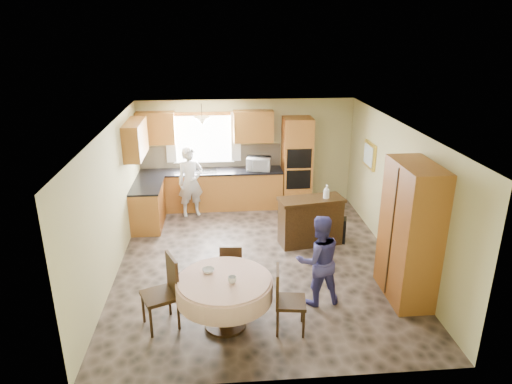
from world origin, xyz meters
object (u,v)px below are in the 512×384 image
object	(u,v)px
sideboard	(310,222)
person_sink	(191,182)
cupboard	(410,233)
chair_back	(231,266)
oven_tower	(297,163)
chair_left	(165,288)
person_dining	(318,260)
dining_table	(225,289)
chair_right	(285,297)

from	to	relation	value
sideboard	person_sink	world-z (taller)	person_sink
sideboard	cupboard	xyz separation A→B (m)	(1.13, -1.96, 0.65)
sideboard	chair_back	xyz separation A→B (m)	(-1.60, -1.62, 0.03)
oven_tower	chair_left	size ratio (longest dim) A/B	1.98
sideboard	chair_left	size ratio (longest dim) A/B	1.17
oven_tower	person_dining	distance (m)	4.09
sideboard	dining_table	xyz separation A→B (m)	(-1.73, -2.51, 0.16)
cupboard	person_dining	world-z (taller)	cupboard
oven_tower	sideboard	world-z (taller)	oven_tower
oven_tower	chair_right	distance (m)	4.83
chair_left	chair_back	size ratio (longest dim) A/B	1.25
chair_right	cupboard	bearing A→B (deg)	-63.29
chair_left	chair_right	xyz separation A→B (m)	(1.68, -0.27, -0.06)
sideboard	person_sink	xyz separation A→B (m)	(-2.39, 1.65, 0.35)
person_sink	oven_tower	bearing A→B (deg)	-8.96
oven_tower	person_sink	world-z (taller)	oven_tower
oven_tower	chair_left	world-z (taller)	oven_tower
cupboard	chair_left	xyz separation A→B (m)	(-3.70, -0.44, -0.51)
chair_right	chair_back	bearing A→B (deg)	41.56
chair_left	chair_right	bearing A→B (deg)	57.60
dining_table	person_sink	size ratio (longest dim) A/B	0.86
oven_tower	cupboard	bearing A→B (deg)	-75.02
oven_tower	person_sink	size ratio (longest dim) A/B	1.34
cupboard	person_dining	size ratio (longest dim) A/B	1.51
cupboard	chair_left	world-z (taller)	cupboard
chair_right	person_sink	world-z (taller)	person_sink
oven_tower	cupboard	world-z (taller)	cupboard
chair_back	oven_tower	bearing A→B (deg)	-107.93
chair_right	dining_table	bearing A→B (deg)	87.12
chair_back	chair_right	world-z (taller)	chair_right
person_dining	chair_left	bearing A→B (deg)	1.48
person_dining	oven_tower	bearing A→B (deg)	-102.89
dining_table	chair_right	distance (m)	0.85
dining_table	person_dining	xyz separation A→B (m)	(1.44, 0.49, 0.12)
sideboard	person_dining	distance (m)	2.06
oven_tower	person_sink	distance (m)	2.50
sideboard	chair_right	distance (m)	2.81
cupboard	chair_right	xyz separation A→B (m)	(-2.02, -0.71, -0.57)
dining_table	chair_back	bearing A→B (deg)	81.93
sideboard	chair_right	xyz separation A→B (m)	(-0.89, -2.66, 0.09)
oven_tower	chair_right	size ratio (longest dim) A/B	2.19
chair_left	cupboard	bearing A→B (deg)	73.45
chair_right	person_dining	bearing A→B (deg)	-35.49
cupboard	chair_left	distance (m)	3.76
person_sink	dining_table	bearing A→B (deg)	-98.92
cupboard	chair_right	distance (m)	2.21
sideboard	chair_right	world-z (taller)	chair_right
chair_back	person_sink	size ratio (longest dim) A/B	0.54
chair_right	oven_tower	bearing A→B (deg)	-4.00
chair_right	person_sink	xyz separation A→B (m)	(-1.50, 4.31, 0.26)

